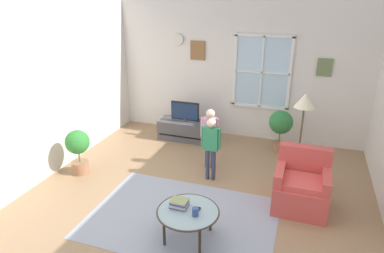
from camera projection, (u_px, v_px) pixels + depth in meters
ground_plane at (189, 211)px, 5.04m from camera, size 5.89×6.69×0.02m
back_wall at (239, 69)px, 7.22m from camera, size 5.29×0.17×2.96m
side_wall_left at (25, 96)px, 5.32m from camera, size 0.12×6.09×2.96m
area_rug at (182, 217)px, 4.88m from camera, size 2.61×1.85×0.01m
tv_stand at (185, 130)px, 7.41m from camera, size 1.12×0.47×0.42m
television at (185, 111)px, 7.25m from camera, size 0.61×0.08×0.42m
armchair at (301, 187)px, 5.03m from camera, size 0.76×0.74×0.87m
coffee_table at (188, 213)px, 4.35m from camera, size 0.81×0.81×0.42m
book_stack at (179, 204)px, 4.41m from camera, size 0.22×0.19×0.10m
cup at (195, 212)px, 4.23m from camera, size 0.08×0.08×0.11m
remote_near_books at (197, 211)px, 4.33m from camera, size 0.05×0.14×0.02m
person_pink_shirt at (210, 132)px, 6.02m from camera, size 0.34×0.15×1.12m
person_green_shirt at (211, 142)px, 5.63m from camera, size 0.33×0.15×1.10m
potted_plant_by_window at (281, 125)px, 6.74m from camera, size 0.46×0.46×0.84m
potted_plant_corner at (78, 147)px, 5.92m from camera, size 0.42×0.42×0.80m
floor_lamp at (304, 110)px, 5.28m from camera, size 0.32×0.32×1.56m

